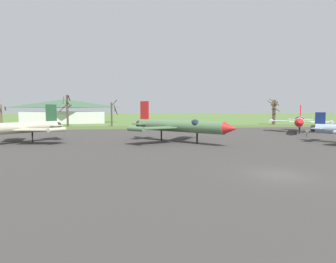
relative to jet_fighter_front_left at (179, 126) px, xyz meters
The scene contains 13 objects.
ground_plane 19.75m from the jet_fighter_front_left, 81.14° to the right, with size 600.00×600.00×0.00m, color #4C6B33.
asphalt_apron 4.21m from the jet_fighter_front_left, 30.76° to the right, with size 106.73×58.61×0.05m, color #383533.
grass_verge_strip 33.72m from the jet_fighter_front_left, 84.85° to the left, with size 166.73×12.00×0.06m, color #445729.
jet_fighter_front_left is the anchor object (origin of this frame).
jet_fighter_rear_center 28.99m from the jet_fighter_front_left, 24.19° to the left, with size 12.57×14.74×5.45m.
info_placard_rear_center 22.63m from the jet_fighter_front_left, ahead, with size 0.62×0.32×1.04m.
jet_fighter_rear_right 22.12m from the jet_fighter_front_left, behind, with size 13.12×13.35×5.30m.
bare_tree_far_left 55.16m from the jet_fighter_front_left, 134.15° to the left, with size 2.75×2.68×7.16m.
bare_tree_left_of_center 46.80m from the jet_fighter_front_left, 118.63° to the left, with size 3.23×3.12×8.51m.
bare_tree_center 39.62m from the jet_fighter_front_left, 105.15° to the left, with size 1.92×3.15×7.22m.
bare_tree_right_of_center 55.20m from the jet_fighter_front_left, 47.16° to the left, with size 3.06×3.11×7.86m.
bare_tree_far_right 55.18m from the jet_fighter_front_left, 46.73° to the left, with size 2.38×2.57×7.54m.
visitor_building 66.18m from the jet_fighter_front_left, 113.73° to the left, with size 27.67×16.03×7.99m.
Camera 1 is at (-10.67, -17.22, 4.57)m, focal length 29.34 mm.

